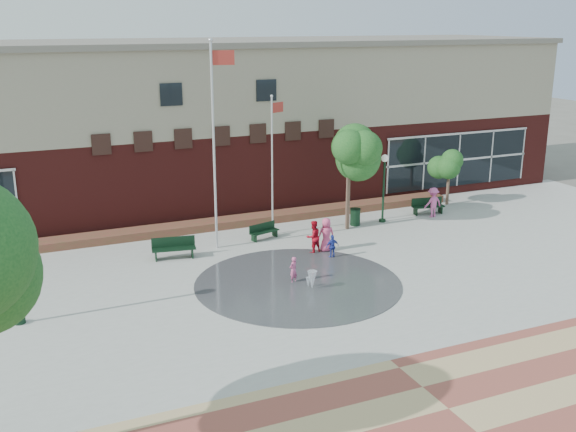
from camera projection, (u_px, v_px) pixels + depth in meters
name	position (u px, v px, depth m)	size (l,w,h in m)	color
ground	(332.00, 312.00, 24.68)	(120.00, 120.00, 0.00)	#666056
plaza_concrete	(288.00, 275.00, 28.19)	(46.00, 18.00, 0.01)	#A8A8A0
paver_band	(448.00, 409.00, 18.53)	(46.00, 6.00, 0.01)	#994A3C
splash_pad	(298.00, 284.00, 27.31)	(8.40, 8.40, 0.01)	#383A3D
library_building	(194.00, 122.00, 38.73)	(44.40, 10.40, 9.20)	#5B1B19
flower_bed	(229.00, 226.00, 34.87)	(26.00, 1.20, 0.40)	#A02133
flagpole_left	(215.00, 136.00, 30.10)	(1.11, 0.25, 9.55)	silver
flagpole_right	(273.00, 158.00, 32.51)	(0.79, 0.39, 6.91)	silver
lamp_left	(11.00, 252.00, 22.98)	(0.46, 0.46, 4.32)	black
lamp_right	(384.00, 181.00, 34.99)	(0.38, 0.38, 3.63)	black
bench_left	(174.00, 252.00, 30.06)	(1.99, 0.85, 0.97)	black
bench_mid	(264.00, 234.00, 32.77)	(1.61, 0.85, 0.78)	black
bench_right	(428.00, 209.00, 36.97)	(1.84, 0.78, 0.90)	black
trash_can	(355.00, 217.00, 34.89)	(0.55, 0.55, 0.91)	black
tree_mid	(349.00, 157.00, 33.41)	(3.04, 3.04, 5.12)	#4D372C
tree_small_right	(450.00, 163.00, 38.28)	(1.95, 1.95, 3.34)	#4D372C
water_jet_a	(312.00, 290.00, 26.69)	(0.39, 0.39, 0.75)	white
water_jet_b	(308.00, 288.00, 26.87)	(0.19, 0.19, 0.42)	white
child_splash	(293.00, 270.00, 27.30)	(0.40, 0.26, 1.10)	#C95286
adult_red	(313.00, 237.00, 30.74)	(0.74, 0.58, 1.53)	red
adult_pink	(326.00, 235.00, 30.91)	(0.78, 0.51, 1.59)	#DE4A7C
child_blue	(332.00, 246.00, 30.12)	(0.63, 0.26, 1.08)	#293BAA
person_bench	(433.00, 202.00, 36.28)	(1.06, 0.61, 1.64)	#D2559C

